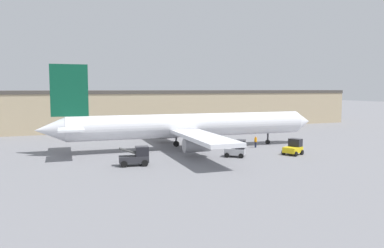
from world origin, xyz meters
TOP-DOWN VIEW (x-y plane):
  - ground_plane at (0.00, 0.00)m, footprint 400.00×400.00m
  - terminal_building at (9.73, 32.69)m, footprint 87.71×14.05m
  - airplane at (-1.11, 0.05)m, footprint 43.15×34.62m
  - ground_crew_worker at (9.39, -2.90)m, footprint 0.39×0.39m
  - baggage_tug at (2.84, -8.92)m, footprint 3.19×3.10m
  - belt_loader_truck at (-10.87, -9.50)m, footprint 3.60×2.24m
  - pushback_tug at (10.92, -10.26)m, footprint 3.04×2.91m

SIDE VIEW (x-z plane):
  - ground_plane at x=0.00m, z-range 0.00..0.00m
  - ground_crew_worker at x=9.39m, z-range 0.06..1.83m
  - pushback_tug at x=10.92m, z-range -0.10..2.06m
  - baggage_tug at x=2.84m, z-range -0.12..2.17m
  - belt_loader_truck at x=-10.87m, z-range -0.06..2.20m
  - airplane at x=-1.11m, z-range -2.65..9.64m
  - terminal_building at x=9.73m, z-range 0.01..8.64m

